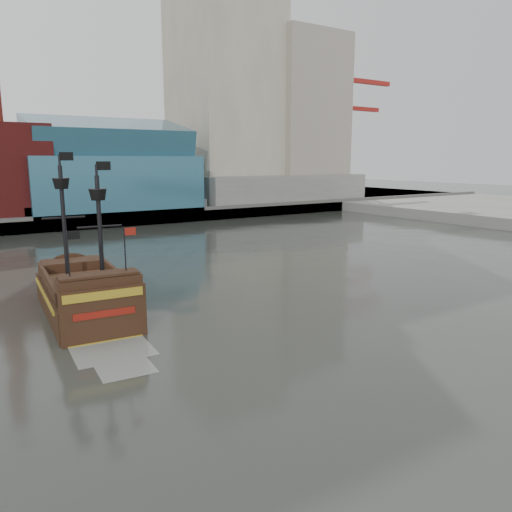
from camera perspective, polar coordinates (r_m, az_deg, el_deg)
ground at (r=30.74m, az=6.55°, el=-10.96°), size 400.00×400.00×0.00m
promenade_far at (r=115.73m, az=-24.09°, el=4.86°), size 220.00×60.00×2.00m
seawall at (r=86.87m, az=-20.86°, el=3.56°), size 220.00×1.00×2.60m
skyline at (r=109.72m, az=-21.62°, el=17.11°), size 149.00×45.00×62.00m
crane_a at (r=142.30m, az=10.06°, el=13.92°), size 22.50×4.00×32.25m
crane_b at (r=156.01m, az=10.08°, el=12.34°), size 19.10×4.00×26.25m
pirate_ship at (r=39.51m, az=-18.86°, el=-4.71°), size 6.52×17.52×12.85m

